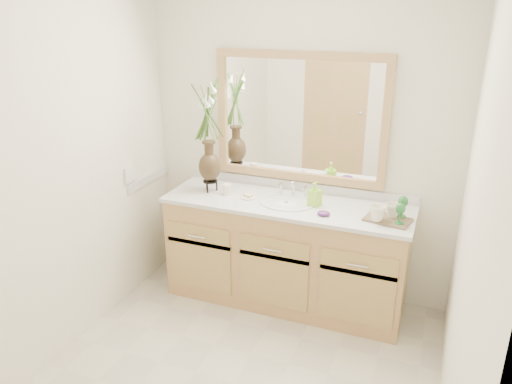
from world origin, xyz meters
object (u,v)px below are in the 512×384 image
at_px(soap_bottle, 315,195).
at_px(tray, 388,219).
at_px(flower_vase, 208,120).
at_px(tumbler, 227,189).

xyz_separation_m(soap_bottle, tray, (0.53, -0.08, -0.07)).
xyz_separation_m(flower_vase, tumbler, (0.15, -0.03, -0.52)).
height_order(flower_vase, tumbler, flower_vase).
bearing_deg(flower_vase, soap_bottle, 0.78).
relative_size(flower_vase, tray, 2.79).
bearing_deg(tumbler, flower_vase, 170.39).
distance_m(tumbler, tray, 1.22).
bearing_deg(tray, tumbler, -171.20).
distance_m(soap_bottle, tray, 0.54).
relative_size(tumbler, soap_bottle, 0.53).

